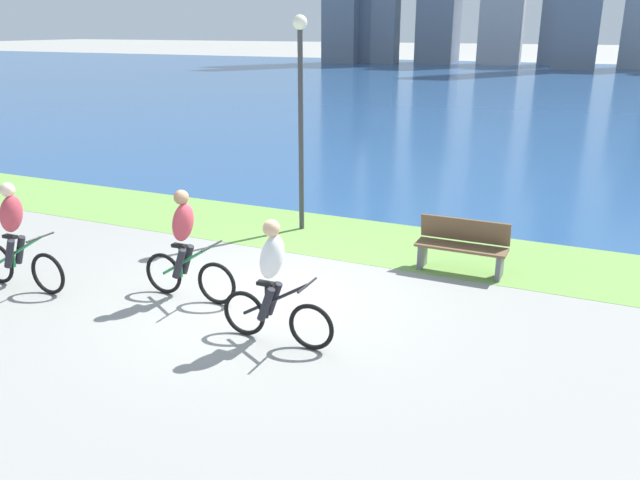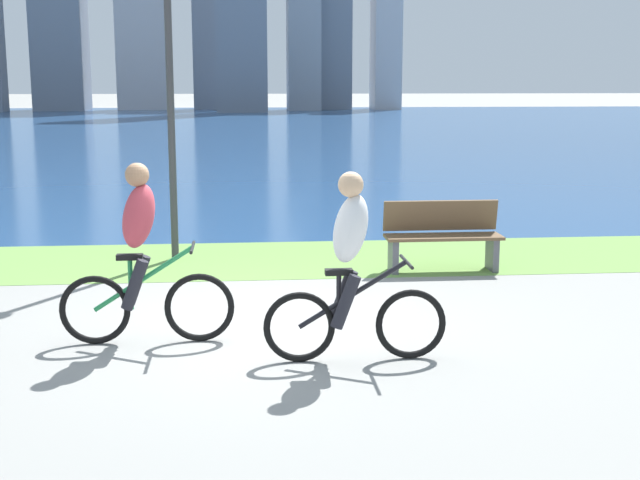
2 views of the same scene
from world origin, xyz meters
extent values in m
plane|color=gray|center=(0.00, 0.00, 0.00)|extent=(300.00, 300.00, 0.00)
cube|color=#6B9947|center=(0.00, 3.24, 0.00)|extent=(120.00, 2.52, 0.01)
cube|color=navy|center=(0.00, 37.46, 0.00)|extent=(300.00, 65.92, 0.00)
torus|color=black|center=(1.38, -1.18, 0.31)|extent=(0.63, 0.06, 0.63)
torus|color=black|center=(0.39, -1.18, 0.31)|extent=(0.63, 0.06, 0.63)
cylinder|color=black|center=(0.86, -1.18, 0.60)|extent=(0.96, 0.04, 0.60)
cylinder|color=black|center=(0.73, -1.18, 0.55)|extent=(0.04, 0.04, 0.46)
cube|color=black|center=(0.73, -1.18, 0.80)|extent=(0.24, 0.10, 0.05)
cylinder|color=black|center=(1.33, -1.18, 0.88)|extent=(0.03, 0.52, 0.03)
ellipsoid|color=white|center=(0.83, -1.18, 1.18)|extent=(0.40, 0.36, 0.65)
sphere|color=#D8AD84|center=(0.83, -1.18, 1.56)|extent=(0.22, 0.22, 0.22)
cylinder|color=#26262D|center=(0.78, -1.08, 0.56)|extent=(0.27, 0.11, 0.49)
cylinder|color=#26262D|center=(0.78, -1.28, 0.56)|extent=(0.27, 0.11, 0.49)
torus|color=black|center=(-0.50, -0.49, 0.33)|extent=(0.66, 0.06, 0.66)
torus|color=black|center=(-1.47, -0.49, 0.33)|extent=(0.66, 0.06, 0.66)
cylinder|color=#268C4C|center=(-1.01, -0.49, 0.62)|extent=(0.94, 0.04, 0.61)
cylinder|color=#268C4C|center=(-1.13, -0.49, 0.57)|extent=(0.04, 0.04, 0.48)
cube|color=black|center=(-1.13, -0.49, 0.83)|extent=(0.24, 0.10, 0.05)
cylinder|color=black|center=(-0.55, -0.49, 0.91)|extent=(0.03, 0.52, 0.03)
ellipsoid|color=#BF3F4C|center=(-1.03, -0.49, 1.21)|extent=(0.40, 0.36, 0.65)
sphere|color=#A57A59|center=(-1.03, -0.49, 1.59)|extent=(0.22, 0.22, 0.22)
cylinder|color=#26262D|center=(-1.08, -0.39, 0.59)|extent=(0.27, 0.11, 0.49)
cylinder|color=#26262D|center=(-1.08, -0.59, 0.59)|extent=(0.27, 0.11, 0.49)
torus|color=black|center=(-3.07, -1.25, 0.33)|extent=(0.67, 0.06, 0.67)
cylinder|color=#268C4C|center=(-3.63, -1.25, 0.63)|extent=(1.05, 0.04, 0.62)
cylinder|color=#268C4C|center=(-3.77, -1.25, 0.58)|extent=(0.04, 0.04, 0.48)
cube|color=black|center=(-3.77, -1.25, 0.84)|extent=(0.24, 0.10, 0.05)
cylinder|color=black|center=(-3.12, -1.25, 0.92)|extent=(0.03, 0.52, 0.03)
ellipsoid|color=#BF3F4C|center=(-3.66, -1.25, 1.22)|extent=(0.40, 0.36, 0.65)
sphere|color=beige|center=(-3.66, -1.25, 1.60)|extent=(0.22, 0.22, 0.22)
cylinder|color=#26262D|center=(-3.71, -1.15, 0.60)|extent=(0.27, 0.11, 0.49)
cylinder|color=#26262D|center=(-3.71, -1.35, 0.60)|extent=(0.27, 0.11, 0.49)
cube|color=brown|center=(2.49, 2.29, 0.45)|extent=(1.50, 0.45, 0.04)
cube|color=brown|center=(2.49, 2.48, 0.70)|extent=(1.50, 0.11, 0.40)
cube|color=#595960|center=(3.14, 2.29, 0.23)|extent=(0.08, 0.37, 0.45)
cube|color=#595960|center=(1.84, 2.29, 0.23)|extent=(0.08, 0.37, 0.45)
cylinder|color=#38383D|center=(-1.01, 3.39, 1.95)|extent=(0.10, 0.10, 3.90)
sphere|color=white|center=(-1.01, 3.39, 4.00)|extent=(0.28, 0.28, 0.28)
cube|color=slate|center=(-21.25, 62.03, 5.12)|extent=(4.38, 2.24, 10.24)
cube|color=slate|center=(-14.27, 64.04, 5.94)|extent=(3.97, 4.23, 11.88)
cube|color=#8C939E|center=(5.25, 63.29, 5.16)|extent=(2.61, 3.57, 10.33)
camera|label=1|loc=(4.54, -7.81, 3.94)|focal=35.92mm
camera|label=2|loc=(-0.11, -8.42, 2.43)|focal=48.48mm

